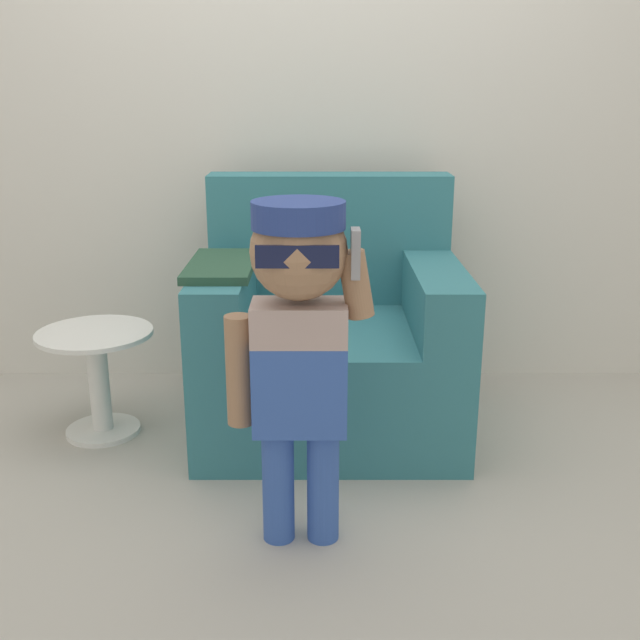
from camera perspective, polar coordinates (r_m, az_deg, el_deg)
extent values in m
plane|color=#ADA89E|center=(2.85, -1.46, -9.64)|extent=(10.00, 10.00, 0.00)
cube|color=silver|center=(3.32, -1.24, 17.42)|extent=(10.00, 0.05, 2.60)
cube|color=teal|center=(2.93, 0.97, -4.28)|extent=(0.98, 0.86, 0.43)
cube|color=teal|center=(3.12, 0.94, 6.25)|extent=(0.98, 0.18, 0.53)
cube|color=teal|center=(2.76, -7.20, 1.49)|extent=(0.19, 0.68, 0.23)
cube|color=teal|center=(2.77, 9.22, 1.46)|extent=(0.19, 0.68, 0.23)
cube|color=#284C38|center=(2.73, -7.30, 4.13)|extent=(0.23, 0.47, 0.03)
cylinder|color=#3356AD|center=(2.25, -3.00, -12.38)|extent=(0.09, 0.09, 0.36)
cylinder|color=#3356AD|center=(2.25, 0.43, -12.40)|extent=(0.09, 0.09, 0.36)
cube|color=#3356AD|center=(2.11, -1.34, -5.06)|extent=(0.26, 0.15, 0.26)
cube|color=#B29993|center=(2.05, -1.38, -0.19)|extent=(0.26, 0.15, 0.11)
sphere|color=#997051|center=(2.00, -1.42, 5.22)|extent=(0.26, 0.26, 0.26)
cylinder|color=navy|center=(1.98, -1.44, 8.02)|extent=(0.25, 0.25, 0.07)
cube|color=navy|center=(2.10, -1.35, 7.83)|extent=(0.15, 0.12, 0.01)
cube|color=#0F1433|center=(1.88, -1.53, 4.84)|extent=(0.21, 0.01, 0.06)
cylinder|color=#997051|center=(2.11, -5.97, -3.85)|extent=(0.08, 0.08, 0.32)
cylinder|color=#997051|center=(2.02, 2.97, 2.74)|extent=(0.11, 0.08, 0.19)
cube|color=gray|center=(1.98, 2.93, 5.10)|extent=(0.02, 0.07, 0.13)
cylinder|color=white|center=(3.08, -15.96, -8.03)|extent=(0.28, 0.28, 0.02)
cylinder|color=white|center=(3.01, -16.26, -4.75)|extent=(0.08, 0.08, 0.40)
cylinder|color=white|center=(2.94, -16.60, -0.98)|extent=(0.44, 0.44, 0.02)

